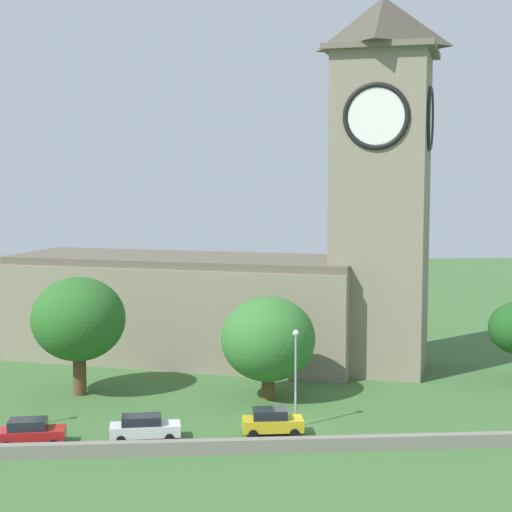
% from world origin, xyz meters
% --- Properties ---
extents(ground_plane, '(200.00, 200.00, 0.00)m').
position_xyz_m(ground_plane, '(0.00, 15.00, 0.00)').
color(ground_plane, '#3D6633').
extents(church, '(41.74, 23.97, 33.51)m').
position_xyz_m(church, '(-1.30, 19.96, 9.40)').
color(church, gray).
rests_on(church, ground).
extents(quay_barrier, '(45.50, 0.70, 0.91)m').
position_xyz_m(quay_barrier, '(0.00, -5.80, 0.46)').
color(quay_barrier, gray).
rests_on(quay_barrier, ground).
extents(car_red, '(4.47, 2.29, 1.79)m').
position_xyz_m(car_red, '(-17.74, -3.36, 0.91)').
color(car_red, red).
rests_on(car_red, ground).
extents(car_white, '(4.80, 2.21, 1.69)m').
position_xyz_m(car_white, '(-10.32, -2.68, 0.86)').
color(car_white, silver).
rests_on(car_white, ground).
extents(car_yellow, '(4.17, 2.12, 1.82)m').
position_xyz_m(car_yellow, '(-1.63, -2.28, 0.92)').
color(car_yellow, gold).
rests_on(car_yellow, ground).
extents(streetlamp_west_mid, '(0.44, 0.44, 7.01)m').
position_xyz_m(streetlamp_west_mid, '(0.19, -0.76, 4.68)').
color(streetlamp_west_mid, '#9EA0A5').
rests_on(streetlamp_west_mid, ground).
extents(tree_churchyard, '(7.50, 7.50, 8.26)m').
position_xyz_m(tree_churchyard, '(-1.07, 6.74, 4.86)').
color(tree_churchyard, brown).
rests_on(tree_churchyard, ground).
extents(tree_by_tower, '(7.56, 7.56, 9.66)m').
position_xyz_m(tree_by_tower, '(-16.25, 9.18, 6.21)').
color(tree_by_tower, brown).
rests_on(tree_by_tower, ground).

